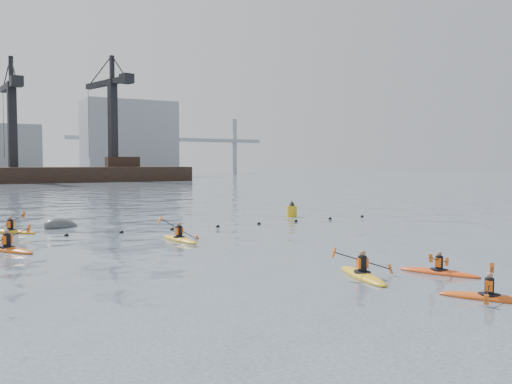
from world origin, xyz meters
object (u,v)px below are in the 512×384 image
(mooring_buoy, at_px, (61,227))
(kayaker_4, at_px, (439,271))
(kayaker_5, at_px, (10,231))
(kayaker_0, at_px, (489,297))
(kayaker_2, at_px, (7,249))
(kayaker_3, at_px, (179,238))
(kayaker_1, at_px, (362,274))
(nav_buoy, at_px, (292,211))

(mooring_buoy, bearing_deg, kayaker_4, -66.07)
(kayaker_4, bearing_deg, kayaker_5, -82.99)
(kayaker_0, bearing_deg, mooring_buoy, 74.57)
(mooring_buoy, bearing_deg, kayaker_5, -155.19)
(kayaker_5, bearing_deg, mooring_buoy, -18.18)
(kayaker_2, height_order, mooring_buoy, kayaker_2)
(kayaker_2, xyz_separation_m, kayaker_3, (8.07, -0.65, -0.01))
(kayaker_2, bearing_deg, kayaker_3, -34.40)
(kayaker_0, distance_m, kayaker_2, 20.18)
(kayaker_0, bearing_deg, kayaker_4, 31.26)
(kayaker_1, bearing_deg, kayaker_2, 145.77)
(kayaker_5, height_order, mooring_buoy, kayaker_5)
(kayaker_3, height_order, kayaker_4, kayaker_3)
(kayaker_5, distance_m, mooring_buoy, 3.33)
(kayaker_0, xyz_separation_m, mooring_buoy, (-7.92, 24.78, -0.09))
(kayaker_5, bearing_deg, kayaker_3, -88.72)
(kayaker_2, distance_m, kayaker_5, 6.93)
(kayaker_0, bearing_deg, nav_buoy, 37.45)
(kayaker_3, bearing_deg, nav_buoy, 25.99)
(kayaker_0, xyz_separation_m, kayaker_2, (-11.64, 16.49, 0.02))
(kayaker_4, height_order, mooring_buoy, kayaker_4)
(kayaker_2, xyz_separation_m, kayaker_4, (13.24, -13.16, -0.02))
(kayaker_4, distance_m, mooring_buoy, 23.47)
(kayaker_2, distance_m, nav_buoy, 21.04)
(kayaker_2, height_order, kayaker_4, kayaker_2)
(kayaker_1, bearing_deg, kayaker_5, 132.28)
(kayaker_2, relative_size, nav_buoy, 2.52)
(kayaker_3, bearing_deg, mooring_buoy, 109.30)
(kayaker_0, bearing_deg, kayaker_2, 92.06)
(kayaker_4, distance_m, kayaker_5, 23.65)
(mooring_buoy, xyz_separation_m, nav_buoy, (16.15, -1.40, 0.42))
(kayaker_0, bearing_deg, kayaker_3, 69.57)
(mooring_buoy, bearing_deg, kayaker_0, -72.28)
(kayaker_0, xyz_separation_m, kayaker_3, (-3.58, 15.83, 0.02))
(kayaker_4, height_order, nav_buoy, nav_buoy)
(kayaker_1, xyz_separation_m, nav_buoy, (9.44, 19.14, 0.31))
(kayaker_1, height_order, mooring_buoy, kayaker_1)
(kayaker_2, relative_size, kayaker_5, 1.15)
(kayaker_4, bearing_deg, kayaker_1, -43.02)
(kayaker_2, xyz_separation_m, nav_buoy, (19.87, 6.89, 0.31))
(kayaker_2, xyz_separation_m, mooring_buoy, (3.72, 8.29, -0.11))
(kayaker_4, xyz_separation_m, mooring_buoy, (-9.52, 21.45, -0.09))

